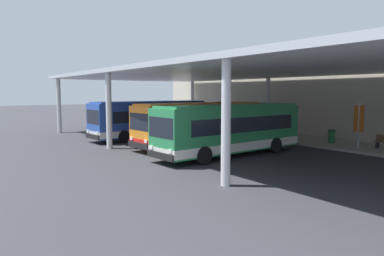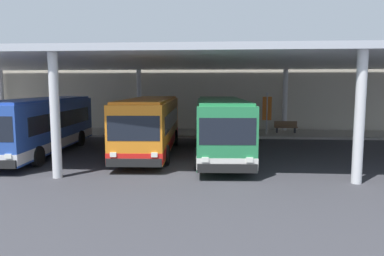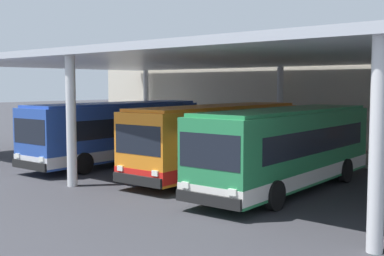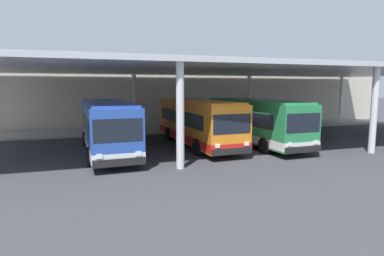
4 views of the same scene
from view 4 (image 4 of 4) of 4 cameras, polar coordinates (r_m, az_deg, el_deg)
The scene contains 10 objects.
ground_plane at distance 20.84m, azimuth 12.51°, elevation -4.08°, with size 200.00×200.00×0.00m, color #333338.
platform_kerb at distance 31.37m, azimuth 1.56°, elevation 0.04°, with size 42.00×4.50×0.18m, color #A39E93.
station_building_facade at distance 34.20m, azimuth -0.26°, elevation 6.17°, with size 48.00×1.60×6.76m, color beige.
canopy_shelter at distance 25.35m, azimuth 6.43°, elevation 10.11°, with size 40.00×17.00×5.55m.
bus_nearest_bay at distance 20.34m, azimuth -14.95°, elevation 0.30°, with size 3.04×10.63×3.17m.
bus_second_bay at distance 22.26m, azimuth 0.87°, elevation 1.13°, with size 3.08×10.64×3.17m.
bus_middle_bay at distance 23.20m, azimuth 10.98°, elevation 1.24°, with size 3.07×10.64×3.17m.
bench_waiting at distance 33.83m, azimuth 11.11°, elevation 1.41°, with size 1.80×0.45×0.92m.
trash_bin at distance 31.77m, azimuth 5.22°, elevation 1.17°, with size 0.52×0.52×0.98m.
banner_sign at distance 32.19m, azimuth 9.40°, elevation 3.51°, with size 0.70×0.12×3.20m.
Camera 4 is at (-10.47, -17.55, 4.04)m, focal length 29.86 mm.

